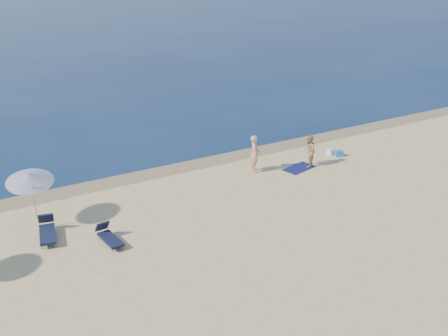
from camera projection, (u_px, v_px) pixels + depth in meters
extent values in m
cube|color=#847254|center=(205.00, 162.00, 30.29)|extent=(240.00, 1.60, 0.00)
imported|color=tan|center=(255.00, 154.00, 28.66)|extent=(0.76, 0.85, 1.96)
imported|color=tan|center=(309.00, 151.00, 29.36)|extent=(1.06, 1.07, 1.74)
cube|color=#0D1045|center=(299.00, 168.00, 29.41)|extent=(1.89, 1.32, 0.03)
cube|color=white|center=(330.00, 152.00, 31.31)|extent=(0.39, 0.35, 0.30)
cube|color=#206BAE|center=(339.00, 154.00, 31.04)|extent=(0.50, 0.44, 0.29)
cylinder|color=silver|center=(35.00, 206.00, 22.80)|extent=(0.16, 0.50, 2.21)
cone|color=white|center=(29.00, 178.00, 22.76)|extent=(2.33, 2.36, 0.73)
sphere|color=silver|center=(29.00, 174.00, 22.69)|extent=(0.06, 0.06, 0.06)
cube|color=#131A35|center=(48.00, 234.00, 22.33)|extent=(0.95, 1.75, 0.11)
cube|color=#131A35|center=(46.00, 218.00, 22.94)|extent=(0.68, 0.52, 0.54)
cylinder|color=#A5A5AD|center=(54.00, 236.00, 22.44)|extent=(0.03, 0.03, 0.24)
cube|color=black|center=(111.00, 239.00, 22.01)|extent=(0.66, 1.49, 0.10)
cube|color=black|center=(102.00, 226.00, 22.45)|extent=(0.56, 0.40, 0.47)
cylinder|color=#A5A5AD|center=(116.00, 240.00, 22.16)|extent=(0.03, 0.03, 0.21)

